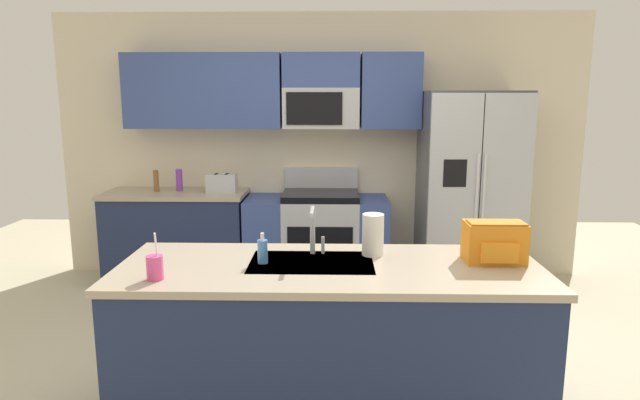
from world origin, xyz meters
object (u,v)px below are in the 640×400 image
(toaster, at_px, (222,183))
(sink_faucet, at_px, (313,226))
(bottle_purple, at_px, (179,180))
(paper_towel_roll, at_px, (373,235))
(refrigerator, at_px, (469,191))
(range_oven, at_px, (317,238))
(backpack, at_px, (494,241))
(soap_dispenser, at_px, (263,251))
(drink_cup_pink, at_px, (155,267))
(pepper_mill, at_px, (156,181))

(toaster, relative_size, sink_faucet, 0.99)
(bottle_purple, relative_size, paper_towel_roll, 0.87)
(sink_faucet, bearing_deg, paper_towel_roll, 1.03)
(toaster, relative_size, paper_towel_roll, 1.17)
(refrigerator, xyz_separation_m, toaster, (-2.33, 0.02, 0.07))
(range_oven, distance_m, backpack, 2.52)
(soap_dispenser, bearing_deg, backpack, 2.54)
(range_oven, bearing_deg, drink_cup_pink, -105.89)
(toaster, xyz_separation_m, backpack, (1.94, -2.17, 0.03))
(pepper_mill, bearing_deg, backpack, -40.65)
(sink_faucet, bearing_deg, range_oven, 91.18)
(refrigerator, bearing_deg, range_oven, 177.13)
(bottle_purple, relative_size, soap_dispenser, 1.23)
(toaster, bearing_deg, soap_dispenser, -73.21)
(paper_towel_roll, bearing_deg, backpack, -10.07)
(toaster, height_order, soap_dispenser, toaster)
(bottle_purple, bearing_deg, sink_faucet, -57.43)
(sink_faucet, distance_m, backpack, 1.01)
(toaster, bearing_deg, range_oven, 3.33)
(soap_dispenser, height_order, paper_towel_roll, paper_towel_roll)
(range_oven, height_order, soap_dispenser, range_oven)
(range_oven, distance_m, paper_towel_roll, 2.22)
(drink_cup_pink, bearing_deg, range_oven, 74.11)
(pepper_mill, relative_size, backpack, 0.64)
(refrigerator, bearing_deg, soap_dispenser, -126.97)
(toaster, distance_m, drink_cup_pink, 2.52)
(toaster, height_order, bottle_purple, bottle_purple)
(sink_faucet, bearing_deg, soap_dispenser, -148.41)
(sink_faucet, xyz_separation_m, backpack, (1.00, -0.11, -0.05))
(pepper_mill, xyz_separation_m, sink_faucet, (1.59, -2.11, 0.07))
(bottle_purple, bearing_deg, paper_towel_roll, -51.36)
(backpack, bearing_deg, paper_towel_roll, 169.93)
(sink_faucet, height_order, drink_cup_pink, sink_faucet)
(refrigerator, relative_size, bottle_purple, 8.82)
(range_oven, bearing_deg, soap_dispenser, -95.73)
(refrigerator, bearing_deg, backpack, -100.28)
(pepper_mill, bearing_deg, paper_towel_roll, -47.49)
(paper_towel_roll, bearing_deg, soap_dispenser, -164.21)
(drink_cup_pink, xyz_separation_m, soap_dispenser, (0.50, 0.28, 0.01))
(sink_faucet, distance_m, soap_dispenser, 0.33)
(sink_faucet, bearing_deg, backpack, -6.33)
(refrigerator, relative_size, pepper_mill, 9.02)
(soap_dispenser, distance_m, backpack, 1.27)
(toaster, height_order, pepper_mill, pepper_mill)
(range_oven, height_order, bottle_purple, bottle_purple)
(refrigerator, bearing_deg, drink_cup_pink, -130.95)
(range_oven, height_order, pepper_mill, pepper_mill)
(toaster, xyz_separation_m, bottle_purple, (-0.43, 0.10, 0.01))
(range_oven, bearing_deg, pepper_mill, -179.91)
(range_oven, xyz_separation_m, drink_cup_pink, (-0.73, -2.56, 0.52))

